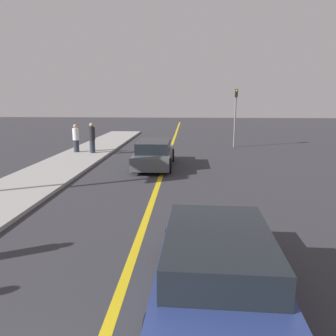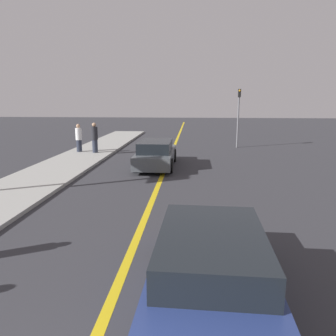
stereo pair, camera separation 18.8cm
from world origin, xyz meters
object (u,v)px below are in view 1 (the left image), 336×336
car_near_right_lane (216,266)px  car_ahead_center (154,154)px  pedestrian_by_sign (76,138)px  traffic_light (235,112)px  pedestrian_far_standing (92,138)px

car_near_right_lane → car_ahead_center: bearing=102.7°
pedestrian_by_sign → traffic_light: bearing=18.6°
pedestrian_far_standing → traffic_light: traffic_light is taller
pedestrian_far_standing → car_near_right_lane: bearing=-66.5°
car_ahead_center → pedestrian_by_sign: pedestrian_by_sign is taller
car_near_right_lane → car_ahead_center: 11.51m
car_ahead_center → pedestrian_by_sign: size_ratio=2.67×
car_ahead_center → traffic_light: traffic_light is taller
car_ahead_center → pedestrian_far_standing: (-4.19, 3.39, 0.40)m
car_near_right_lane → car_ahead_center: (-2.20, 11.29, 0.00)m
traffic_light → pedestrian_far_standing: bearing=-157.9°
pedestrian_far_standing → pedestrian_by_sign: 1.13m
traffic_light → car_near_right_lane: bearing=-98.7°
car_ahead_center → pedestrian_far_standing: pedestrian_far_standing is taller
car_ahead_center → pedestrian_by_sign: 6.44m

